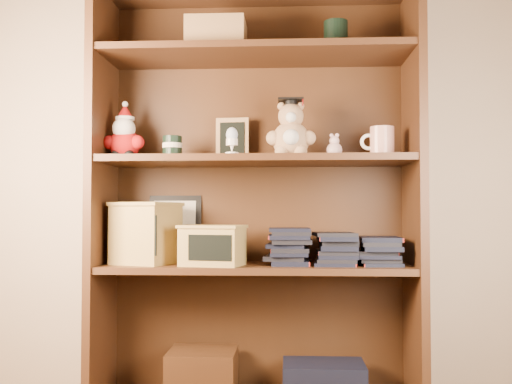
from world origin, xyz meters
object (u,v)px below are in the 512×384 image
(treats_box, at_px, (146,233))
(grad_teddy_bear, at_px, (291,134))
(teacher_mug, at_px, (381,142))
(bookcase, at_px, (256,203))

(treats_box, bearing_deg, grad_teddy_bear, -0.61)
(grad_teddy_bear, relative_size, teacher_mug, 1.79)
(grad_teddy_bear, xyz_separation_m, teacher_mug, (0.34, 0.01, -0.03))
(bookcase, xyz_separation_m, treats_box, (-0.41, -0.05, -0.11))
(bookcase, relative_size, teacher_mug, 12.72)
(bookcase, bearing_deg, teacher_mug, -6.16)
(bookcase, bearing_deg, treats_box, -172.88)
(bookcase, bearing_deg, grad_teddy_bear, -23.24)
(grad_teddy_bear, bearing_deg, teacher_mug, 1.16)
(bookcase, height_order, treats_box, bookcase)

